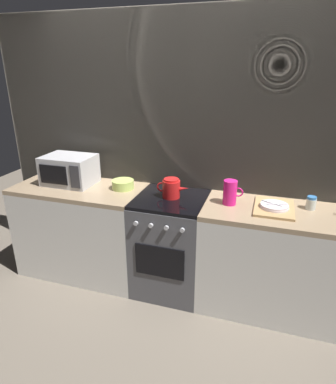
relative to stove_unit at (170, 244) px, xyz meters
The scene contains 11 objects.
ground_plane 0.45m from the stove_unit, 90.00° to the left, with size 8.00×8.00×0.00m, color #6B6054.
back_wall 0.82m from the stove_unit, 90.00° to the left, with size 3.60×0.05×2.40m.
counter_left 0.90m from the stove_unit, behind, with size 1.20×0.60×0.90m.
stove_unit is the anchor object (origin of this frame).
counter_right 0.90m from the stove_unit, ahead, with size 1.20×0.60×0.90m.
microwave 1.17m from the stove_unit, behind, with size 0.46×0.35×0.27m.
kettle 0.53m from the stove_unit, 94.12° to the left, with size 0.28×0.15×0.17m.
mixing_bowl 0.69m from the stove_unit, behind, with size 0.20×0.20×0.08m, color #B7D166.
pitcher 0.74m from the stove_unit, ahead, with size 0.16×0.11×0.20m.
dish_pile 0.96m from the stove_unit, ahead, with size 0.30×0.40×0.06m.
spice_jar 1.23m from the stove_unit, ahead, with size 0.08×0.08×0.10m.
Camera 1 is at (0.76, -2.47, 1.96)m, focal length 30.72 mm.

